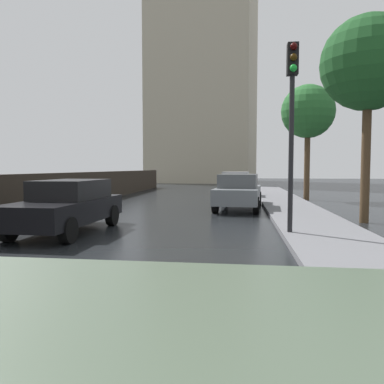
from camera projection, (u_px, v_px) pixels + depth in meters
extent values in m
cube|color=black|center=(66.00, 210.00, 10.10)|extent=(1.74, 4.25, 0.58)
cube|color=black|center=(72.00, 189.00, 10.39)|extent=(1.48, 2.28, 0.51)
cylinder|color=black|center=(68.00, 230.00, 8.64)|extent=(0.24, 0.61, 0.61)
cylinder|color=black|center=(8.00, 229.00, 8.87)|extent=(0.24, 0.61, 0.61)
cylinder|color=black|center=(112.00, 215.00, 11.38)|extent=(0.24, 0.61, 0.61)
cylinder|color=black|center=(65.00, 214.00, 11.61)|extent=(0.24, 0.61, 0.61)
cube|color=silver|center=(236.00, 186.00, 22.11)|extent=(1.89, 4.47, 0.64)
cube|color=gray|center=(236.00, 176.00, 21.81)|extent=(1.54, 2.08, 0.51)
cylinder|color=black|center=(226.00, 190.00, 23.68)|extent=(0.26, 0.68, 0.67)
cylinder|color=black|center=(250.00, 190.00, 23.41)|extent=(0.26, 0.68, 0.67)
cylinder|color=black|center=(221.00, 193.00, 20.85)|extent=(0.26, 0.68, 0.67)
cylinder|color=black|center=(248.00, 193.00, 20.58)|extent=(0.26, 0.68, 0.67)
cube|color=slate|center=(239.00, 194.00, 15.82)|extent=(2.03, 4.72, 0.60)
cube|color=#494D50|center=(238.00, 181.00, 15.55)|extent=(1.64, 2.30, 0.54)
cylinder|color=black|center=(225.00, 198.00, 17.48)|extent=(0.27, 0.66, 0.64)
cylinder|color=black|center=(259.00, 199.00, 17.17)|extent=(0.27, 0.66, 0.64)
cylinder|color=black|center=(215.00, 205.00, 14.51)|extent=(0.27, 0.66, 0.64)
cylinder|color=black|center=(256.00, 205.00, 14.20)|extent=(0.27, 0.66, 0.64)
cylinder|color=black|center=(291.00, 155.00, 9.29)|extent=(0.12, 0.12, 3.80)
cube|color=black|center=(293.00, 59.00, 9.15)|extent=(0.26, 0.26, 0.75)
sphere|color=#360503|center=(294.00, 46.00, 8.96)|extent=(0.17, 0.17, 0.17)
sphere|color=#392405|center=(294.00, 57.00, 8.98)|extent=(0.17, 0.17, 0.17)
sphere|color=green|center=(293.00, 68.00, 8.99)|extent=(0.17, 0.17, 0.17)
cylinder|color=#4C3823|center=(307.00, 165.00, 20.26)|extent=(0.30, 0.30, 3.70)
sphere|color=#28662D|center=(308.00, 111.00, 20.08)|extent=(2.80, 2.80, 2.80)
cylinder|color=#4C3823|center=(366.00, 160.00, 11.83)|extent=(0.27, 0.27, 3.91)
sphere|color=#1E5123|center=(369.00, 63.00, 11.64)|extent=(2.88, 2.88, 2.88)
cube|color=#B2A88E|center=(205.00, 51.00, 45.75)|extent=(12.86, 12.98, 31.30)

